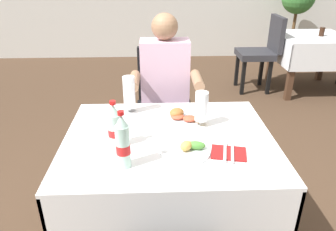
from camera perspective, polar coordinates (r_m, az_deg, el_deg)
The scene contains 14 objects.
main_dining_table at distance 1.82m, azimuth 0.13°, elevation -8.34°, with size 1.12×0.92×0.72m.
chair_far_diner_seat at distance 2.57m, azimuth -0.67°, elevation 2.25°, with size 0.44×0.50×0.97m.
seated_diner_far at distance 2.41m, azimuth -0.51°, elevation 4.65°, with size 0.50×0.46×1.26m.
plate_near_camera at distance 1.59m, azimuth 3.47°, elevation -6.04°, with size 0.25×0.25×0.06m.
plate_far_diner at distance 1.91m, azimuth 2.19°, elevation -0.24°, with size 0.26×0.26×0.07m.
beer_glass_left at distance 1.81m, azimuth 5.96°, elevation 1.19°, with size 0.07×0.07×0.21m.
beer_glass_middle at distance 1.98m, azimuth -6.91°, elevation 3.70°, with size 0.07×0.07×0.23m.
cola_bottle_primary at distance 1.62m, azimuth -9.50°, elevation -2.01°, with size 0.07×0.07×0.25m.
cola_bottle_secondary at distance 1.45m, azimuth -8.04°, elevation -4.86°, with size 0.07×0.07×0.28m.
napkin_cutlery_set at distance 1.61m, azimuth 10.73°, elevation -6.54°, with size 0.19×0.20×0.01m.
background_dining_table at distance 4.64m, azimuth 24.11°, elevation 10.66°, with size 0.87×0.86×0.72m.
background_chair_left at distance 4.40m, azimuth 16.45°, elevation 11.26°, with size 0.50×0.44×0.97m.
background_table_tumbler at distance 4.60m, azimuth 25.72°, elevation 13.30°, with size 0.06×0.06×0.11m, color black.
potted_plant_corner at distance 5.87m, azimuth 21.87°, elevation 16.85°, with size 0.52×0.52×1.32m.
Camera 1 is at (-0.16, -1.52, 1.58)m, focal length 34.23 mm.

